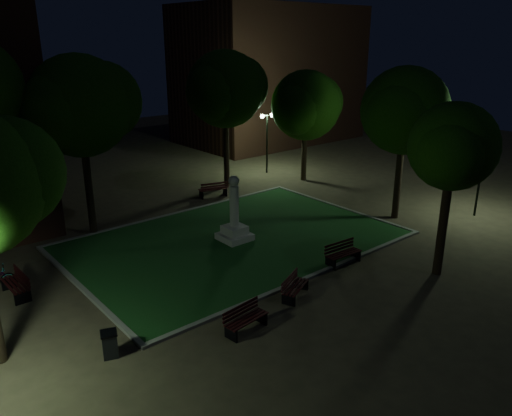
{
  "coord_description": "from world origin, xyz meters",
  "views": [
    {
      "loc": [
        -13.54,
        -15.8,
        9.42
      ],
      "look_at": [
        0.51,
        1.0,
        1.85
      ],
      "focal_mm": 35.0,
      "sensor_mm": 36.0,
      "label": 1
    }
  ],
  "objects": [
    {
      "name": "lamppost_ne",
      "position": [
        9.62,
        10.67,
        3.0
      ],
      "size": [
        1.18,
        0.28,
        4.26
      ],
      "color": "black",
      "rests_on": "ground"
    },
    {
      "name": "ground",
      "position": [
        0.0,
        0.0,
        0.0
      ],
      "size": [
        80.0,
        80.0,
        0.0
      ],
      "primitive_type": "plane",
      "color": "#4A3F2C"
    },
    {
      "name": "tree_north_wl",
      "position": [
        -4.75,
        7.29,
        6.35
      ],
      "size": [
        5.83,
        4.76,
        8.74
      ],
      "color": "black",
      "rests_on": "ground"
    },
    {
      "name": "bench_near_right",
      "position": [
        2.09,
        -2.98,
        0.45
      ],
      "size": [
        1.77,
        0.73,
        0.95
      ],
      "rotation": [
        0.0,
        0.0,
        -0.07
      ],
      "color": "black",
      "rests_on": "ground"
    },
    {
      "name": "tree_east",
      "position": [
        8.84,
        -1.01,
        5.81
      ],
      "size": [
        5.51,
        4.5,
        8.07
      ],
      "color": "black",
      "rests_on": "ground"
    },
    {
      "name": "bench_west_near",
      "position": [
        -4.47,
        -4.38,
        0.42
      ],
      "size": [
        1.69,
        0.75,
        0.9
      ],
      "rotation": [
        0.0,
        0.0,
        0.11
      ],
      "color": "black",
      "rests_on": "ground"
    },
    {
      "name": "monument",
      "position": [
        0.0,
        2.0,
        0.96
      ],
      "size": [
        1.4,
        1.4,
        3.2
      ],
      "color": "#A29C94",
      "rests_on": "lawn"
    },
    {
      "name": "bench_left_side",
      "position": [
        -9.63,
        3.07,
        0.45
      ],
      "size": [
        0.67,
        1.75,
        0.95
      ],
      "rotation": [
        0.0,
        0.0,
        -1.53
      ],
      "color": "black",
      "rests_on": "ground"
    },
    {
      "name": "tree_ne",
      "position": [
        10.38,
        7.57,
        5.09
      ],
      "size": [
        5.65,
        4.61,
        7.4
      ],
      "color": "black",
      "rests_on": "ground"
    },
    {
      "name": "lawn_kerb",
      "position": [
        0.0,
        2.0,
        0.06
      ],
      "size": [
        15.4,
        10.4,
        0.12
      ],
      "color": "slate",
      "rests_on": "ground"
    },
    {
      "name": "bench_far_side",
      "position": [
        3.28,
        8.39,
        0.46
      ],
      "size": [
        1.87,
        1.06,
        0.97
      ],
      "rotation": [
        0.0,
        0.0,
        2.87
      ],
      "color": "black",
      "rests_on": "ground"
    },
    {
      "name": "tree_se",
      "position": [
        4.44,
        -6.21,
        5.39
      ],
      "size": [
        4.21,
        3.44,
        7.13
      ],
      "color": "black",
      "rests_on": "ground"
    },
    {
      "name": "trash_bin",
      "position": [
        -8.57,
        -2.82,
        0.43
      ],
      "size": [
        0.64,
        0.64,
        0.85
      ],
      "color": "black",
      "rests_on": "ground"
    },
    {
      "name": "lawn",
      "position": [
        0.0,
        2.0,
        0.04
      ],
      "size": [
        15.0,
        10.0,
        0.08
      ],
      "primitive_type": "cube",
      "color": "#1A491A",
      "rests_on": "ground"
    },
    {
      "name": "tree_north_er",
      "position": [
        5.42,
        9.72,
        6.28
      ],
      "size": [
        5.9,
        4.82,
        8.7
      ],
      "color": "black",
      "rests_on": "ground"
    },
    {
      "name": "building_far",
      "position": [
        18.0,
        20.0,
        6.0
      ],
      "size": [
        16.0,
        10.0,
        12.0
      ],
      "primitive_type": "cube",
      "color": "#502B1D",
      "rests_on": "ground"
    },
    {
      "name": "bench_near_left",
      "position": [
        -1.6,
        -3.77,
        0.4
      ],
      "size": [
        1.64,
        1.13,
        0.85
      ],
      "rotation": [
        0.0,
        0.0,
        0.42
      ],
      "color": "black",
      "rests_on": "ground"
    },
    {
      "name": "lamppost_se",
      "position": [
        12.41,
        -3.64,
        3.18
      ],
      "size": [
        1.18,
        0.28,
        4.56
      ],
      "color": "black",
      "rests_on": "ground"
    }
  ]
}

